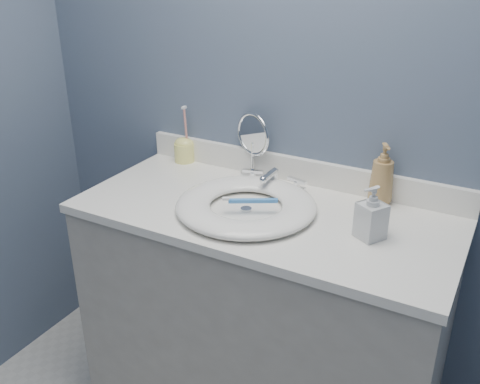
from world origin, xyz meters
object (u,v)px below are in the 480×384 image
Objects in this scene: soap_bottle_clear at (372,213)px; toothbrush_holder at (184,149)px; makeup_mirror at (253,142)px; soap_bottle_amber at (382,175)px.

toothbrush_holder is at bearing -165.72° from soap_bottle_clear.
makeup_mirror reaches higher than soap_bottle_amber.
soap_bottle_amber is 0.24m from soap_bottle_clear.
makeup_mirror is 0.48m from soap_bottle_amber.
toothbrush_holder is at bearing -159.57° from makeup_mirror.
makeup_mirror is at bearing 148.61° from soap_bottle_amber.
makeup_mirror is 1.49× the size of soap_bottle_clear.
soap_bottle_clear is 0.72× the size of toothbrush_holder.
toothbrush_holder reaches higher than soap_bottle_clear.
soap_bottle_amber is 1.28× the size of soap_bottle_clear.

